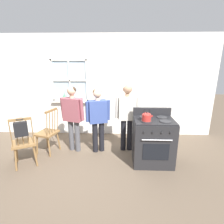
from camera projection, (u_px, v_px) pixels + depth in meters
ground_plane at (89, 158)px, 3.76m from camera, size 16.00×16.00×0.00m
wall_back at (97, 87)px, 4.73m from camera, size 6.40×0.16×2.70m
chair_by_window at (24, 143)px, 3.41m from camera, size 0.56×0.55×1.03m
chair_near_wall at (48, 133)px, 3.90m from camera, size 0.50×0.51×1.03m
person_elderly_left at (73, 114)px, 3.87m from camera, size 0.57×0.33×1.49m
person_teen_center at (98, 115)px, 3.84m from camera, size 0.55×0.32×1.45m
person_adult_right at (127, 111)px, 3.89m from camera, size 0.53×0.24×1.55m
stove at (153, 141)px, 3.51m from camera, size 0.78×0.68×1.08m
kettle at (147, 116)px, 3.24m from camera, size 0.21×0.17×0.25m
potted_plant at (64, 99)px, 4.77m from camera, size 0.15×0.15×0.26m
handbag at (21, 129)px, 3.10m from camera, size 0.24×0.25×0.31m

